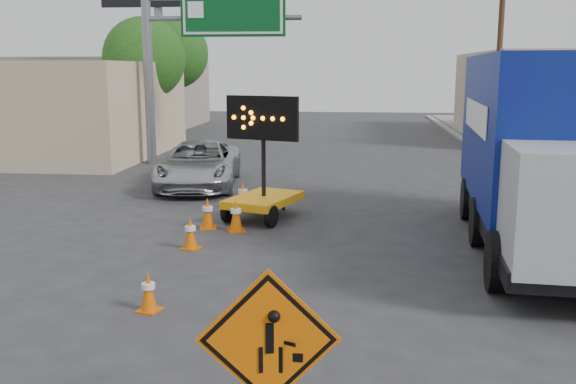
% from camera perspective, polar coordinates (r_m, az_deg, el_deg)
% --- Properties ---
extents(curb_right, '(0.40, 60.00, 0.12)m').
position_cam_1_polar(curb_right, '(22.66, 20.28, 0.94)').
color(curb_right, gray).
rests_on(curb_right, ground).
extents(storefront_left_far, '(12.00, 10.00, 4.40)m').
position_cam_1_polar(storefront_left_far, '(43.97, -16.25, 8.49)').
color(storefront_left_far, gray).
rests_on(storefront_left_far, ground).
extents(building_right_far, '(10.00, 14.00, 4.60)m').
position_cam_1_polar(building_right_far, '(38.41, 23.61, 7.88)').
color(building_right_far, tan).
rests_on(building_right_far, ground).
extents(highway_gantry, '(6.18, 0.38, 6.90)m').
position_cam_1_polar(highway_gantry, '(25.40, -7.91, 13.86)').
color(highway_gantry, slate).
rests_on(highway_gantry, ground).
extents(utility_pole_far, '(1.80, 0.26, 9.00)m').
position_cam_1_polar(utility_pole_far, '(31.33, 18.30, 12.13)').
color(utility_pole_far, '#412B1B').
rests_on(utility_pole_far, ground).
extents(tree_left_near, '(3.71, 3.71, 6.03)m').
position_cam_1_polar(tree_left_near, '(30.25, -12.68, 11.49)').
color(tree_left_near, '#412B1B').
rests_on(tree_left_near, ground).
extents(tree_left_far, '(4.10, 4.10, 6.66)m').
position_cam_1_polar(tree_left_far, '(38.19, -10.23, 12.05)').
color(tree_left_far, '#412B1B').
rests_on(tree_left_far, ground).
extents(construction_sign, '(1.40, 1.00, 1.86)m').
position_cam_1_polar(construction_sign, '(6.37, -1.74, -14.43)').
color(construction_sign, black).
rests_on(construction_sign, ground).
extents(arrow_board, '(1.93, 2.46, 3.07)m').
position_cam_1_polar(arrow_board, '(16.04, -2.17, 0.01)').
color(arrow_board, orange).
rests_on(arrow_board, ground).
extents(pickup_truck, '(2.98, 5.41, 1.43)m').
position_cam_1_polar(pickup_truck, '(20.62, -7.91, 2.44)').
color(pickup_truck, '#B7BABF').
rests_on(pickup_truck, ground).
extents(box_truck, '(3.18, 8.59, 4.00)m').
position_cam_1_polar(box_truck, '(14.12, 21.66, 2.41)').
color(box_truck, black).
rests_on(box_truck, ground).
extents(cone_a, '(0.40, 0.40, 0.64)m').
position_cam_1_polar(cone_a, '(10.27, -12.29, -8.61)').
color(cone_a, '#D95B04').
rests_on(cone_a, ground).
extents(cone_b, '(0.46, 0.46, 0.70)m').
position_cam_1_polar(cone_b, '(13.55, -8.68, -3.59)').
color(cone_b, '#D95B04').
rests_on(cone_b, ground).
extents(cone_c, '(0.51, 0.51, 0.76)m').
position_cam_1_polar(cone_c, '(14.88, -4.65, -2.07)').
color(cone_c, '#D95B04').
rests_on(cone_c, ground).
extents(cone_d, '(0.46, 0.46, 0.75)m').
position_cam_1_polar(cone_d, '(15.20, -7.16, -1.85)').
color(cone_d, '#D95B04').
rests_on(cone_d, ground).
extents(cone_e, '(0.47, 0.47, 0.78)m').
position_cam_1_polar(cone_e, '(17.15, -4.04, -0.29)').
color(cone_e, '#D95B04').
rests_on(cone_e, ground).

